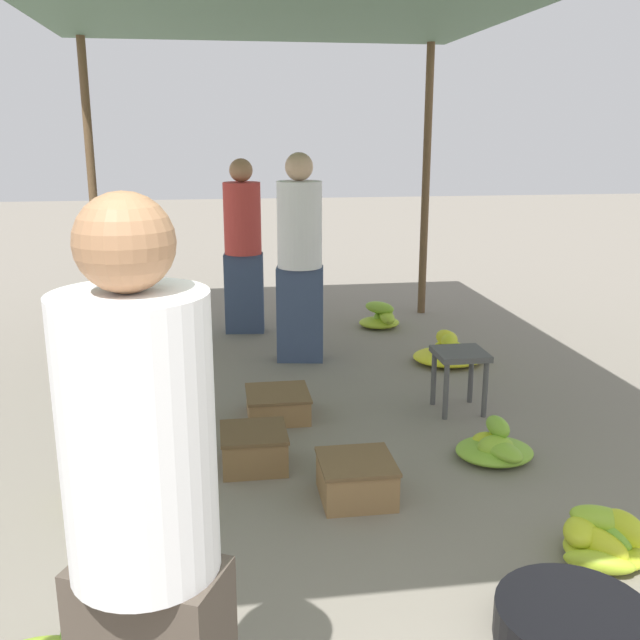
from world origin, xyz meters
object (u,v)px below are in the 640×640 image
at_px(banana_pile_left_2, 167,346).
at_px(banana_pile_right_3, 603,539).
at_px(banana_pile_right_1, 450,353).
at_px(banana_pile_right_2, 495,448).
at_px(shopper_walking_mid, 300,256).
at_px(banana_pile_right_0, 381,317).
at_px(stool, 460,363).
at_px(basin_black, 574,626).
at_px(banana_pile_left_1, 128,492).
at_px(crate_near, 356,479).
at_px(vendor_foreground, 145,533).
at_px(crate_far, 254,448).
at_px(shopper_walking_far, 243,244).
at_px(crate_mid, 278,404).

bearing_deg(banana_pile_left_2, banana_pile_right_3, -57.92).
bearing_deg(banana_pile_right_1, banana_pile_right_2, -100.23).
height_order(banana_pile_right_1, shopper_walking_mid, shopper_walking_mid).
relative_size(banana_pile_right_0, shopper_walking_mid, 0.29).
xyz_separation_m(stool, basin_black, (-0.34, -2.30, -0.27)).
bearing_deg(banana_pile_left_1, stool, 25.55).
relative_size(stool, banana_pile_left_2, 0.91).
xyz_separation_m(basin_black, banana_pile_right_1, (0.63, 3.32, 0.01)).
xyz_separation_m(banana_pile_right_1, crate_near, (-1.22, -2.12, 0.02)).
xyz_separation_m(vendor_foreground, banana_pile_left_2, (-0.24, 4.38, -0.82)).
xyz_separation_m(crate_near, shopper_walking_mid, (-0.01, 2.39, 0.78)).
bearing_deg(crate_near, banana_pile_right_1, 60.18).
height_order(crate_far, shopper_walking_far, shopper_walking_far).
relative_size(banana_pile_right_0, crate_near, 1.30).
xyz_separation_m(shopper_walking_mid, shopper_walking_far, (-0.42, 0.96, -0.04)).
bearing_deg(shopper_walking_mid, crate_near, -89.87).
xyz_separation_m(basin_black, crate_mid, (-0.90, 2.36, 0.02)).
bearing_deg(banana_pile_right_3, shopper_walking_far, 109.30).
distance_m(crate_near, shopper_walking_far, 3.45).
bearing_deg(vendor_foreground, shopper_walking_mid, 77.90).
xyz_separation_m(banana_pile_right_0, banana_pile_right_3, (0.08, -4.01, -0.01)).
bearing_deg(shopper_walking_far, banana_pile_left_1, -102.97).
height_order(banana_pile_left_2, crate_mid, banana_pile_left_2).
bearing_deg(banana_pile_right_3, banana_pile_right_0, 91.16).
bearing_deg(banana_pile_right_2, banana_pile_right_1, 79.77).
relative_size(vendor_foreground, banana_pile_right_0, 3.44).
relative_size(banana_pile_right_0, crate_mid, 1.20).
xyz_separation_m(vendor_foreground, banana_pile_right_1, (2.10, 3.83, -0.81)).
distance_m(banana_pile_right_0, banana_pile_right_1, 1.23).
height_order(crate_far, shopper_walking_mid, shopper_walking_mid).
height_order(basin_black, banana_pile_right_3, banana_pile_right_3).
xyz_separation_m(banana_pile_left_2, crate_far, (0.62, -2.23, 0.02)).
xyz_separation_m(vendor_foreground, banana_pile_right_0, (1.79, 5.02, -0.80)).
distance_m(stool, basin_black, 2.34).
xyz_separation_m(crate_mid, crate_far, (-0.20, -0.71, 0.02)).
distance_m(basin_black, banana_pile_left_2, 4.24).
relative_size(vendor_foreground, shopper_walking_far, 1.06).
bearing_deg(banana_pile_left_2, crate_near, -67.22).
relative_size(crate_mid, crate_far, 1.11).
height_order(crate_near, shopper_walking_mid, shopper_walking_mid).
bearing_deg(basin_black, banana_pile_right_2, 78.79).
distance_m(banana_pile_left_1, crate_near, 1.18).
bearing_deg(shopper_walking_mid, banana_pile_right_3, -72.11).
distance_m(banana_pile_right_0, crate_mid, 2.47).
height_order(banana_pile_left_2, banana_pile_right_0, banana_pile_left_2).
bearing_deg(stool, banana_pile_right_1, 74.47).
distance_m(stool, banana_pile_right_3, 1.81).
height_order(banana_pile_right_1, shopper_walking_far, shopper_walking_far).
relative_size(basin_black, banana_pile_right_1, 0.96).
distance_m(stool, crate_mid, 1.27).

